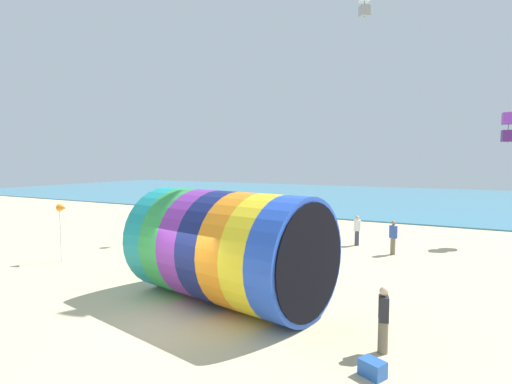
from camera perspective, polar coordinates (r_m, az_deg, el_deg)
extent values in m
plane|color=#CCBA8C|center=(12.25, -11.57, -17.63)|extent=(120.00, 120.00, 0.00)
cube|color=teal|center=(50.99, 19.61, -0.88)|extent=(120.00, 40.00, 0.10)
cylinder|color=teal|center=(14.98, -11.71, -6.31)|extent=(1.58, 3.73, 3.63)
cylinder|color=green|center=(14.31, -9.42, -6.78)|extent=(1.58, 3.73, 3.63)
cylinder|color=purple|center=(13.66, -6.91, -7.29)|extent=(1.58, 3.73, 3.63)
cylinder|color=navy|center=(13.04, -4.16, -7.84)|extent=(1.58, 3.73, 3.63)
cylinder|color=orange|center=(12.46, -1.12, -8.41)|extent=(1.58, 3.73, 3.63)
cylinder|color=yellow|center=(11.92, 2.21, -9.01)|extent=(1.58, 3.73, 3.63)
cylinder|color=blue|center=(11.42, 5.85, -9.63)|extent=(1.58, 3.73, 3.63)
cylinder|color=black|center=(11.18, 7.89, -9.96)|extent=(0.70, 3.29, 3.34)
cylinder|color=#726651|center=(10.59, 17.68, -19.10)|extent=(0.24, 0.24, 0.79)
cube|color=#232328|center=(10.33, 17.77, -15.56)|extent=(0.30, 0.40, 0.60)
sphere|color=beige|center=(10.19, 17.83, -13.32)|extent=(0.21, 0.21, 0.21)
cube|color=purple|center=(26.43, 32.40, 8.87)|extent=(0.66, 0.66, 0.64)
cube|color=#4C1E6B|center=(26.36, 32.31, 6.79)|extent=(0.66, 0.66, 0.64)
cylinder|color=black|center=(26.39, 32.36, 7.83)|extent=(0.02, 0.02, 1.71)
cube|color=gray|center=(26.29, 15.24, 23.64)|extent=(0.76, 0.76, 0.59)
cylinder|color=black|center=(26.44, 15.26, 24.54)|extent=(0.02, 0.02, 1.56)
cylinder|color=#383D56|center=(23.34, -15.40, -6.00)|extent=(0.24, 0.24, 0.82)
cube|color=#338C4C|center=(23.22, -15.43, -4.27)|extent=(0.41, 0.41, 0.61)
sphere|color=beige|center=(23.16, -15.46, -3.20)|extent=(0.22, 0.22, 0.22)
cylinder|color=#383D56|center=(22.46, 14.21, -6.42)|extent=(0.24, 0.24, 0.80)
cube|color=white|center=(22.34, 14.25, -4.66)|extent=(0.39, 0.28, 0.60)
sphere|color=tan|center=(22.27, 14.27, -3.58)|extent=(0.22, 0.22, 0.22)
cylinder|color=#726651|center=(20.81, 18.96, -7.35)|extent=(0.24, 0.24, 0.82)
cube|color=#2D4CA5|center=(20.68, 19.01, -5.40)|extent=(0.41, 0.41, 0.62)
sphere|color=#9E7051|center=(20.61, 19.04, -4.20)|extent=(0.22, 0.22, 0.22)
cylinder|color=silver|center=(20.27, -26.14, -5.24)|extent=(0.05, 0.05, 2.66)
cone|color=orange|center=(19.94, -25.89, -2.04)|extent=(0.45, 0.36, 0.36)
cube|color=#2659B2|center=(9.62, 16.30, -23.03)|extent=(0.62, 0.55, 0.36)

